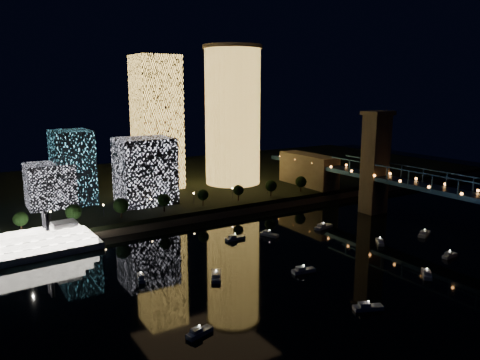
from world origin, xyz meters
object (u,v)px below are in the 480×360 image
object	(u,v)px
riverboat	(21,248)
tower_rectangular	(157,123)
tower_cylindrical	(233,116)
truss_bridge	(461,199)

from	to	relation	value
riverboat	tower_rectangular	bearing A→B (deg)	40.78
tower_cylindrical	truss_bridge	distance (m)	132.62
tower_rectangular	tower_cylindrical	bearing A→B (deg)	-15.33
tower_rectangular	truss_bridge	distance (m)	158.51
riverboat	truss_bridge	bearing A→B (deg)	-22.99
truss_bridge	riverboat	bearing A→B (deg)	157.01
truss_bridge	tower_cylindrical	bearing A→B (deg)	105.27
tower_rectangular	riverboat	size ratio (longest dim) A/B	1.31
riverboat	tower_cylindrical	bearing A→B (deg)	25.27
tower_rectangular	riverboat	distance (m)	113.16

